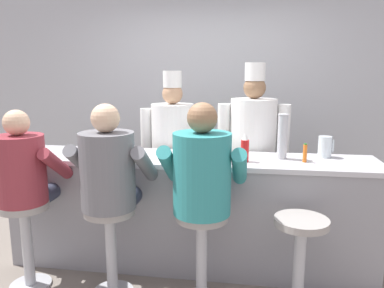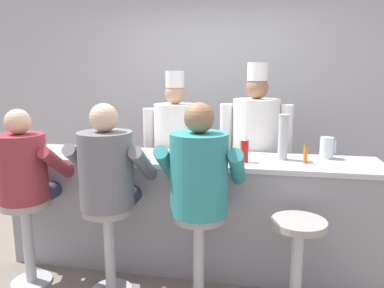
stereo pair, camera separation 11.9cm
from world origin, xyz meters
TOP-DOWN VIEW (x-y plane):
  - ground_plane at (0.00, 0.00)m, footprint 20.00×20.00m
  - wall_back at (0.00, 1.81)m, footprint 10.00×0.06m
  - diner_counter at (0.00, 0.31)m, footprint 3.16×0.61m
  - ketchup_bottle_red at (0.47, 0.21)m, footprint 0.07×0.07m
  - mustard_bottle_yellow at (0.12, 0.20)m, footprint 0.06×0.06m
  - hot_sauce_bottle_orange at (0.95, 0.26)m, footprint 0.03×0.03m
  - water_pitcher_clear at (1.15, 0.48)m, footprint 0.13×0.11m
  - breakfast_plate at (-0.41, 0.10)m, footprint 0.24×0.24m
  - cereal_bowl at (-0.60, 0.20)m, footprint 0.13×0.13m
  - coffee_mug_white at (0.04, 0.39)m, footprint 0.13×0.08m
  - cup_stack_steel at (0.78, 0.36)m, footprint 0.09×0.09m
  - diner_seated_maroon at (-1.21, -0.24)m, footprint 0.57×0.56m
  - diner_seated_grey at (-0.51, -0.23)m, footprint 0.61×0.60m
  - diner_seated_teal at (0.18, -0.23)m, footprint 0.62×0.61m
  - empty_stool_round at (0.88, -0.27)m, footprint 0.38×0.38m
  - cook_in_whites_near at (-0.26, 0.87)m, footprint 0.67×0.43m
  - cook_in_whites_far at (0.54, 0.87)m, footprint 0.70×0.45m

SIDE VIEW (x-z plane):
  - ground_plane at x=0.00m, z-range 0.00..0.00m
  - empty_stool_round at x=0.88m, z-range 0.12..0.82m
  - diner_counter at x=0.00m, z-range 0.00..0.98m
  - diner_seated_maroon at x=-1.21m, z-range 0.19..1.62m
  - diner_seated_grey at x=-0.51m, z-range 0.19..1.67m
  - diner_seated_teal at x=0.18m, z-range 0.19..1.69m
  - cook_in_whites_near at x=-0.26m, z-range 0.08..1.80m
  - cook_in_whites_far at x=0.54m, z-range 0.09..1.87m
  - breakfast_plate at x=-0.41m, z-range 0.97..1.02m
  - cereal_bowl at x=-0.60m, z-range 0.98..1.03m
  - coffee_mug_white at x=0.04m, z-range 0.98..1.08m
  - hot_sauce_bottle_orange at x=0.95m, z-range 0.98..1.13m
  - water_pitcher_clear at x=1.15m, z-range 0.98..1.16m
  - mustard_bottle_yellow at x=0.12m, z-range 0.97..1.20m
  - ketchup_bottle_red at x=0.47m, z-range 0.97..1.20m
  - cup_stack_steel at x=0.78m, z-range 0.98..1.36m
  - wall_back at x=0.00m, z-range 0.00..2.70m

